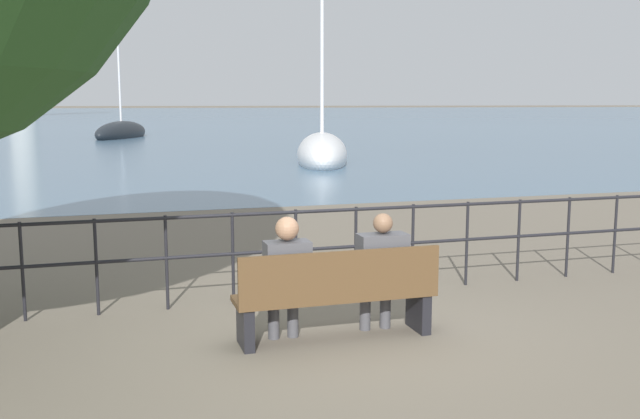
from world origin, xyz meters
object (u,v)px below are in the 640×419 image
at_px(sailboat_2, 121,132).
at_px(harbor_lighthouse, 19,38).
at_px(seated_person_right, 381,267).
at_px(seated_person_left, 286,273).
at_px(sailboat_0, 322,153).
at_px(park_bench, 337,296).

relative_size(sailboat_2, harbor_lighthouse, 0.40).
xyz_separation_m(seated_person_right, harbor_lighthouse, (-16.00, 131.14, 12.70)).
bearing_deg(seated_person_left, harbor_lighthouse, 96.54).
height_order(seated_person_left, sailboat_0, sailboat_0).
distance_m(seated_person_right, harbor_lighthouse, 132.72).
bearing_deg(seated_person_right, seated_person_left, 179.94).
bearing_deg(seated_person_left, park_bench, -9.38).
bearing_deg(sailboat_2, seated_person_right, -65.10).
distance_m(sailboat_0, sailboat_2, 23.47).
relative_size(seated_person_right, sailboat_0, 0.12).
distance_m(seated_person_right, sailboat_2, 41.82).
relative_size(sailboat_0, sailboat_2, 0.89).
relative_size(sailboat_0, harbor_lighthouse, 0.35).
xyz_separation_m(seated_person_left, harbor_lighthouse, (-15.05, 131.14, 12.69)).
relative_size(park_bench, harbor_lighthouse, 0.07).
distance_m(seated_person_left, harbor_lighthouse, 132.61).
height_order(seated_person_left, sailboat_2, sailboat_2).
xyz_separation_m(sailboat_0, harbor_lighthouse, (-21.31, 111.84, 13.00)).
height_order(sailboat_0, sailboat_2, sailboat_2).
height_order(sailboat_0, harbor_lighthouse, harbor_lighthouse).
relative_size(seated_person_left, sailboat_0, 0.12).
xyz_separation_m(seated_person_left, sailboat_0, (6.27, 19.30, -0.30)).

